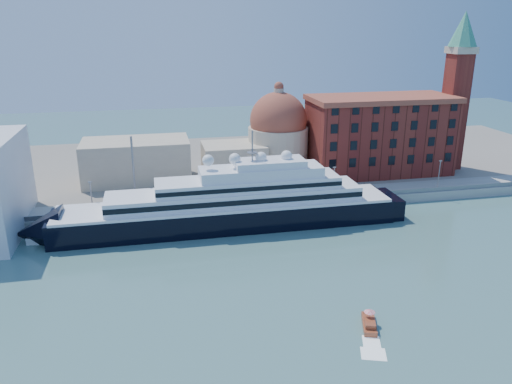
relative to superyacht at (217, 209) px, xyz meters
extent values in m
plane|color=#3D6A69|center=(1.60, -23.00, -4.59)|extent=(400.00, 400.00, 0.00)
cube|color=gray|center=(1.60, 11.00, -3.34)|extent=(180.00, 10.00, 2.50)
cube|color=slate|center=(1.60, 52.00, -3.59)|extent=(260.00, 72.00, 2.00)
cube|color=slate|center=(1.60, 6.50, -1.49)|extent=(180.00, 0.10, 1.20)
cube|color=black|center=(2.42, 0.00, -2.37)|extent=(78.95, 12.15, 6.58)
cone|color=black|center=(-39.08, 0.00, -2.37)|extent=(10.12, 12.15, 12.15)
cube|color=black|center=(41.90, 0.00, -2.57)|extent=(6.07, 11.13, 6.07)
cube|color=white|center=(2.42, 0.00, 1.18)|extent=(76.93, 12.35, 0.61)
cube|color=white|center=(4.45, 0.00, 3.00)|extent=(58.71, 10.12, 3.04)
cube|color=black|center=(4.45, -5.06, 3.00)|extent=(58.71, 0.15, 1.21)
cube|color=white|center=(7.49, 0.00, 5.83)|extent=(42.51, 9.11, 2.63)
cube|color=white|center=(10.52, 0.00, 8.36)|extent=(28.34, 8.10, 2.43)
cube|color=white|center=(12.55, 0.00, 10.39)|extent=(16.19, 7.09, 1.62)
cylinder|color=slate|center=(8.50, 0.00, 14.64)|extent=(0.30, 0.30, 7.09)
sphere|color=white|center=(-1.62, 0.00, 11.80)|extent=(2.63, 2.63, 2.63)
sphere|color=white|center=(4.45, 0.00, 11.80)|extent=(2.63, 2.63, 2.63)
sphere|color=white|center=(10.52, 0.00, 11.80)|extent=(2.63, 2.63, 2.63)
sphere|color=white|center=(16.59, 0.00, 11.80)|extent=(2.63, 2.63, 2.63)
cube|color=white|center=(-34.97, -0.07, -3.94)|extent=(13.50, 5.75, 1.75)
cube|color=white|center=(-32.80, -0.30, -2.52)|extent=(4.64, 3.18, 1.31)
cube|color=maroon|center=(18.06, -45.15, -4.24)|extent=(3.83, 6.32, 1.00)
cube|color=maroon|center=(17.74, -46.10, -3.39)|extent=(2.32, 2.88, 0.80)
cylinder|color=slate|center=(18.22, -44.68, -3.00)|extent=(0.06, 0.06, 1.60)
cone|color=red|center=(18.22, -44.68, -2.10)|extent=(1.80, 1.80, 0.40)
cube|color=maroon|center=(53.60, 29.00, 8.41)|extent=(42.00, 18.00, 22.00)
cube|color=brown|center=(53.60, 29.00, 19.91)|extent=(43.00, 19.00, 1.50)
cube|color=maroon|center=(77.60, 29.00, 14.91)|extent=(6.00, 6.00, 35.00)
cube|color=beige|center=(77.60, 29.00, 33.41)|extent=(7.00, 7.00, 2.00)
cone|color=#459978|center=(77.60, 29.00, 39.41)|extent=(8.40, 8.40, 10.00)
cylinder|color=beige|center=(23.60, 35.00, 4.41)|extent=(18.00, 18.00, 14.00)
sphere|color=brown|center=(23.60, 35.00, 13.41)|extent=(17.00, 17.00, 17.00)
cylinder|color=beige|center=(23.60, 35.00, 21.41)|extent=(3.00, 3.00, 3.00)
cube|color=beige|center=(9.60, 33.00, 2.41)|extent=(18.00, 14.00, 10.00)
cube|color=beige|center=(-18.40, 35.00, 3.41)|extent=(30.00, 16.00, 12.00)
cylinder|color=slate|center=(-28.40, 8.00, 1.91)|extent=(0.24, 0.24, 8.00)
cube|color=slate|center=(-28.40, 8.00, 6.01)|extent=(0.80, 0.30, 0.25)
cylinder|color=slate|center=(1.60, 8.00, 1.91)|extent=(0.24, 0.24, 8.00)
cube|color=slate|center=(1.60, 8.00, 6.01)|extent=(0.80, 0.30, 0.25)
cylinder|color=slate|center=(31.60, 8.00, 1.91)|extent=(0.24, 0.24, 8.00)
cube|color=slate|center=(31.60, 8.00, 6.01)|extent=(0.80, 0.30, 0.25)
cylinder|color=slate|center=(61.60, 8.00, 1.91)|extent=(0.24, 0.24, 8.00)
cube|color=slate|center=(61.60, 8.00, 6.01)|extent=(0.80, 0.30, 0.25)
cylinder|color=slate|center=(-18.40, 10.00, 6.91)|extent=(0.50, 0.50, 18.00)
camera|label=1|loc=(-13.55, -107.83, 40.96)|focal=35.00mm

